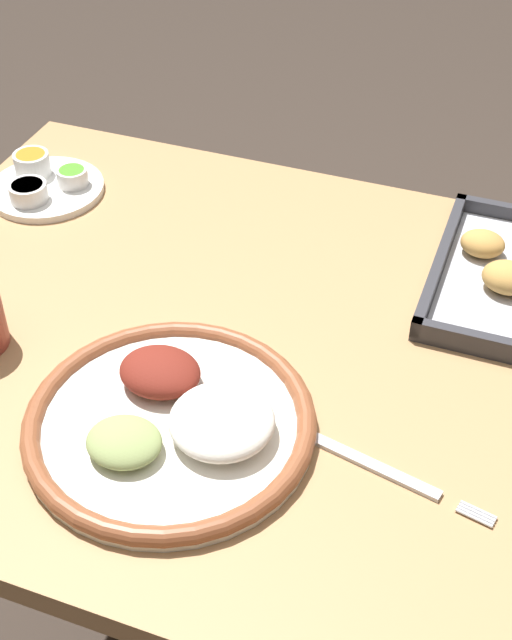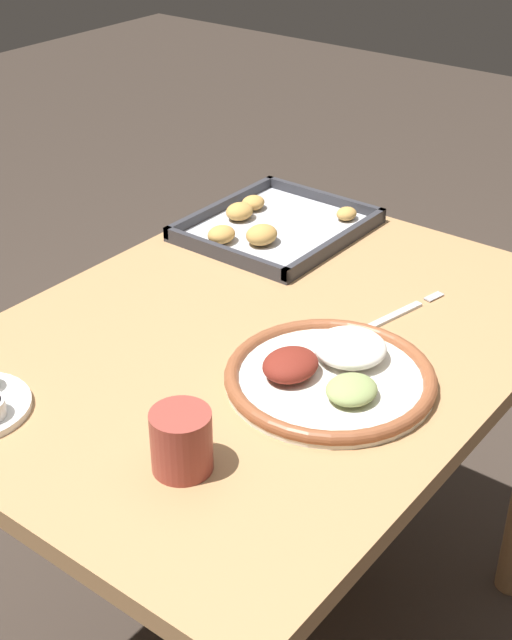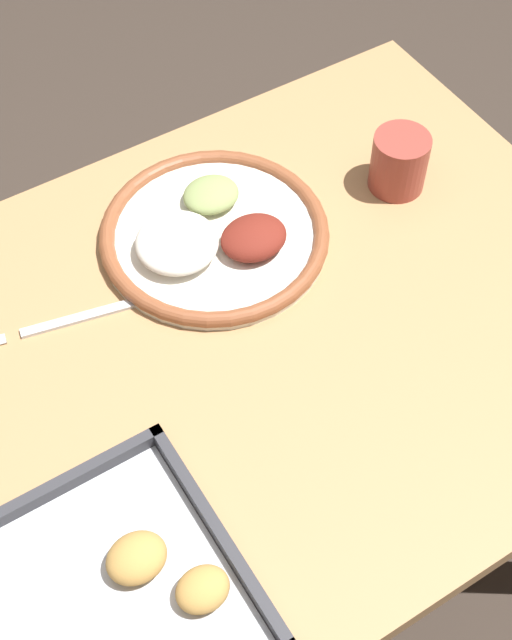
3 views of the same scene
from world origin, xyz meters
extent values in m
plane|color=#382D26|center=(0.00, 0.00, 0.00)|extent=(8.00, 8.00, 0.00)
cube|color=#AD7F51|center=(0.00, 0.00, 0.69)|extent=(0.97, 0.72, 0.03)
cylinder|color=#AD7F51|center=(-0.44, -0.31, 0.34)|extent=(0.06, 0.06, 0.67)
cylinder|color=white|center=(-0.05, -0.15, 0.71)|extent=(0.29, 0.29, 0.01)
torus|color=brown|center=(-0.05, -0.15, 0.71)|extent=(0.29, 0.29, 0.02)
ellipsoid|color=white|center=(0.01, -0.15, 0.73)|extent=(0.10, 0.10, 0.04)
ellipsoid|color=maroon|center=(-0.08, -0.11, 0.73)|extent=(0.09, 0.07, 0.03)
ellipsoid|color=#8C9E5B|center=(-0.07, -0.20, 0.73)|extent=(0.07, 0.07, 0.03)
cube|color=silver|center=(0.14, -0.13, 0.70)|extent=(0.17, 0.05, 0.00)
cube|color=#333338|center=(0.30, 0.20, 0.71)|extent=(0.32, 0.27, 0.01)
cube|color=silver|center=(0.30, 0.20, 0.71)|extent=(0.29, 0.25, 0.00)
cube|color=#333338|center=(0.30, 0.06, 0.72)|extent=(0.32, 0.01, 0.02)
cube|color=#333338|center=(0.15, 0.20, 0.72)|extent=(0.01, 0.27, 0.02)
ellipsoid|color=#C18E47|center=(0.19, 0.24, 0.73)|extent=(0.05, 0.05, 0.03)
ellipsoid|color=#C18E47|center=(0.23, 0.18, 0.73)|extent=(0.06, 0.05, 0.03)
cylinder|color=#993D33|center=(-0.30, -0.11, 0.74)|extent=(0.07, 0.07, 0.08)
camera|label=1|loc=(0.24, -0.69, 1.36)|focal=50.00mm
camera|label=2|loc=(-0.91, -0.69, 1.40)|focal=50.00mm
camera|label=3|loc=(0.30, 0.51, 1.56)|focal=50.00mm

